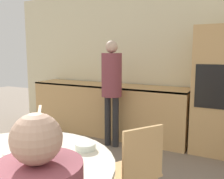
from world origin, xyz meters
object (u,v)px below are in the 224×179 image
(chair_far_left, at_px, (32,145))
(bowl_centre, at_px, (85,146))
(person_standing, at_px, (112,82))
(cup, at_px, (8,159))
(chair_far_right, at_px, (136,169))
(oven_unit, at_px, (215,91))

(chair_far_left, bearing_deg, bowl_centre, 27.96)
(chair_far_left, distance_m, person_standing, 1.62)
(cup, relative_size, bowl_centre, 0.55)
(chair_far_left, relative_size, person_standing, 0.54)
(bowl_centre, bearing_deg, cup, -123.24)
(chair_far_left, relative_size, cup, 10.18)
(chair_far_left, xyz_separation_m, chair_far_right, (1.19, -0.00, 0.00))
(cup, bearing_deg, oven_unit, 70.71)
(chair_far_right, bearing_deg, bowl_centre, -9.38)
(cup, bearing_deg, person_standing, 101.20)
(oven_unit, xyz_separation_m, person_standing, (-1.44, -0.50, 0.11))
(chair_far_right, bearing_deg, person_standing, -113.33)
(chair_far_right, distance_m, person_standing, 1.93)
(chair_far_left, height_order, chair_far_right, same)
(chair_far_right, distance_m, bowl_centre, 0.50)
(person_standing, height_order, cup, person_standing)
(person_standing, distance_m, bowl_centre, 2.02)
(chair_far_right, height_order, bowl_centre, chair_far_right)
(person_standing, bearing_deg, chair_far_right, -55.64)
(oven_unit, distance_m, cup, 2.98)
(oven_unit, bearing_deg, chair_far_left, -128.07)
(chair_far_right, xyz_separation_m, bowl_centre, (-0.29, -0.32, 0.26))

